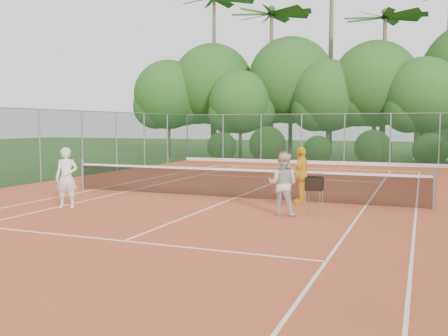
# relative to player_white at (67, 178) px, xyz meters

# --- Properties ---
(ground) EXTENTS (120.00, 120.00, 0.00)m
(ground) POSITION_rel_player_white_xyz_m (3.80, 3.49, -0.88)
(ground) COLOR #264819
(ground) RESTS_ON ground
(clay_court) EXTENTS (18.00, 36.00, 0.02)m
(clay_court) POSITION_rel_player_white_xyz_m (3.80, 3.49, -0.87)
(clay_court) COLOR #B84F2A
(clay_court) RESTS_ON ground
(tennis_net) EXTENTS (11.97, 0.10, 1.10)m
(tennis_net) POSITION_rel_player_white_xyz_m (3.80, 3.49, -0.35)
(tennis_net) COLOR gray
(tennis_net) RESTS_ON clay_court
(player_white) EXTENTS (0.74, 0.63, 1.73)m
(player_white) POSITION_rel_player_white_xyz_m (0.00, 0.00, 0.00)
(player_white) COLOR white
(player_white) RESTS_ON clay_court
(player_center_grp) EXTENTS (0.81, 0.63, 1.67)m
(player_center_grp) POSITION_rel_player_white_xyz_m (6.04, 1.13, -0.04)
(player_center_grp) COLOR beige
(player_center_grp) RESTS_ON clay_court
(player_yellow) EXTENTS (0.52, 1.04, 1.71)m
(player_yellow) POSITION_rel_player_white_xyz_m (6.01, 3.36, -0.01)
(player_yellow) COLOR gold
(player_yellow) RESTS_ON clay_court
(ball_hopper) EXTENTS (0.42, 0.42, 0.97)m
(ball_hopper) POSITION_rel_player_white_xyz_m (6.73, 1.79, -0.09)
(ball_hopper) COLOR gray
(ball_hopper) RESTS_ON clay_court
(stray_ball_a) EXTENTS (0.07, 0.07, 0.07)m
(stray_ball_a) POSITION_rel_player_white_xyz_m (5.50, 13.93, -0.83)
(stray_ball_a) COLOR #D0D932
(stray_ball_a) RESTS_ON clay_court
(stray_ball_b) EXTENTS (0.07, 0.07, 0.07)m
(stray_ball_b) POSITION_rel_player_white_xyz_m (6.17, 16.19, -0.83)
(stray_ball_b) COLOR yellow
(stray_ball_b) RESTS_ON clay_court
(stray_ball_c) EXTENTS (0.07, 0.07, 0.07)m
(stray_ball_c) POSITION_rel_player_white_xyz_m (7.19, 13.48, -0.83)
(stray_ball_c) COLOR yellow
(stray_ball_c) RESTS_ON clay_court
(court_markings) EXTENTS (11.03, 23.83, 0.01)m
(court_markings) POSITION_rel_player_white_xyz_m (3.80, 3.49, -0.86)
(court_markings) COLOR white
(court_markings) RESTS_ON clay_court
(fence_back) EXTENTS (18.07, 0.07, 3.00)m
(fence_back) POSITION_rel_player_white_xyz_m (3.80, 18.49, 0.64)
(fence_back) COLOR #19381E
(fence_back) RESTS_ON clay_court
(tropical_treeline) EXTENTS (32.10, 8.49, 15.03)m
(tropical_treeline) POSITION_rel_player_white_xyz_m (5.23, 23.71, 4.23)
(tropical_treeline) COLOR brown
(tropical_treeline) RESTS_ON ground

